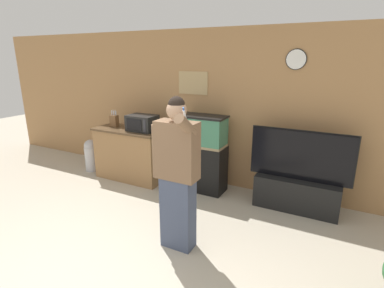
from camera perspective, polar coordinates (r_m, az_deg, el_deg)
name	(u,v)px	position (r m, az deg, el deg)	size (l,w,h in m)	color
ground_plane	(74,288)	(3.41, -21.49, -24.16)	(18.00, 18.00, 0.00)	#B2A893
wall_back_paneled	(208,109)	(5.14, 3.02, 6.74)	(10.00, 0.08, 2.60)	#A87A4C
counter_island	(131,154)	(5.52, -11.58, -1.86)	(1.31, 0.57, 0.93)	olive
microwave	(142,123)	(5.21, -9.46, 3.98)	(0.49, 0.35, 0.27)	black
knife_block	(114,121)	(5.63, -14.60, 4.33)	(0.14, 0.10, 0.30)	brown
aquarium_on_stand	(201,153)	(4.90, 1.71, -1.77)	(0.82, 0.40, 1.26)	black
tv_on_stand	(297,186)	(4.62, 19.38, -7.62)	(1.41, 0.40, 1.18)	black
person_standing	(177,173)	(3.32, -2.96, -5.52)	(0.56, 0.42, 1.77)	#424C66
trash_bin	(91,155)	(6.15, -18.63, -1.95)	(0.25, 0.25, 0.62)	#B7B7BC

